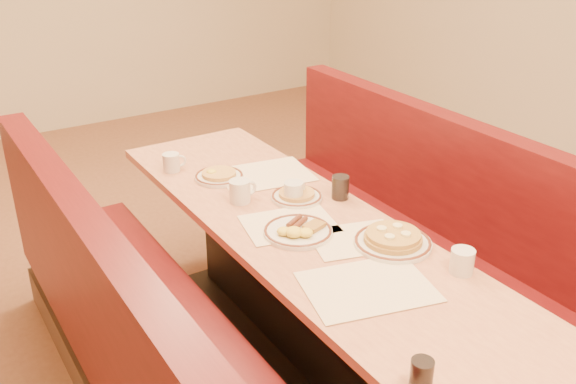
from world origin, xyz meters
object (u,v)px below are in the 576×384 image
coffee_mug_c (294,191)px  soda_tumbler_mid (340,187)px  pancake_plate (393,240)px  coffee_mug_b (241,191)px  booth_right (428,258)px  coffee_mug_d (172,162)px  coffee_mug_a (463,260)px  soda_tumbler_near (422,374)px  diner_table (306,301)px  eggs_plate (298,231)px  booth_left (150,362)px

coffee_mug_c → soda_tumbler_mid: bearing=-41.3°
pancake_plate → soda_tumbler_mid: 0.47m
coffee_mug_b → booth_right: bearing=-25.4°
booth_right → coffee_mug_d: bearing=138.8°
coffee_mug_a → soda_tumbler_near: size_ratio=1.33×
diner_table → coffee_mug_b: (-0.12, 0.36, 0.43)m
booth_right → coffee_mug_a: (-0.45, -0.60, 0.44)m
booth_right → eggs_plate: size_ratio=8.81×
booth_left → coffee_mug_c: 0.96m
coffee_mug_a → soda_tumbler_mid: soda_tumbler_mid is taller
coffee_mug_a → coffee_mug_b: (-0.40, 0.96, 0.00)m
booth_left → booth_right: (1.46, 0.00, 0.00)m
coffee_mug_a → coffee_mug_d: (-0.53, 1.45, -0.00)m
eggs_plate → coffee_mug_d: size_ratio=2.38×
diner_table → coffee_mug_a: size_ratio=20.40×
diner_table → booth_left: bearing=180.0°
soda_tumbler_mid → diner_table: bearing=-152.4°
eggs_plate → coffee_mug_a: coffee_mug_a is taller
eggs_plate → soda_tumbler_mid: 0.40m
coffee_mug_a → soda_tumbler_near: 0.66m
coffee_mug_b → coffee_mug_c: coffee_mug_b is taller
booth_left → eggs_plate: booth_left is taller
coffee_mug_c → soda_tumbler_near: size_ratio=1.33×
coffee_mug_c → soda_tumbler_mid: soda_tumbler_mid is taller
booth_left → coffee_mug_c: (0.82, 0.23, 0.44)m
coffee_mug_b → coffee_mug_d: size_ratio=1.14×
pancake_plate → soda_tumbler_near: size_ratio=3.35×
soda_tumbler_near → pancake_plate: bearing=54.9°
coffee_mug_b → soda_tumbler_mid: 0.45m
coffee_mug_c → soda_tumbler_mid: (0.20, -0.08, 0.01)m
diner_table → coffee_mug_d: (-0.24, 0.85, 0.42)m
coffee_mug_b → coffee_mug_c: (0.20, -0.13, -0.00)m
booth_left → coffee_mug_b: bearing=30.3°
pancake_plate → coffee_mug_d: 1.25m
diner_table → soda_tumbler_mid: (0.28, 0.15, 0.43)m
booth_right → coffee_mug_c: size_ratio=20.44×
booth_left → diner_table: bearing=0.0°
pancake_plate → soda_tumbler_mid: bearing=79.8°
pancake_plate → diner_table: bearing=122.1°
coffee_mug_c → soda_tumbler_near: bearing=-123.9°
diner_table → coffee_mug_a: bearing=-64.7°
booth_right → pancake_plate: size_ratio=8.12×
coffee_mug_c → coffee_mug_a: bearing=-94.3°
booth_right → soda_tumbler_mid: (-0.45, 0.15, 0.44)m
booth_left → soda_tumbler_mid: (1.01, 0.15, 0.44)m
booth_left → booth_right: size_ratio=1.00×
soda_tumbler_near → booth_right: bearing=44.3°
booth_left → coffee_mug_b: size_ratio=18.42×
booth_right → pancake_plate: 0.75m
coffee_mug_b → eggs_plate: bearing=-85.6°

